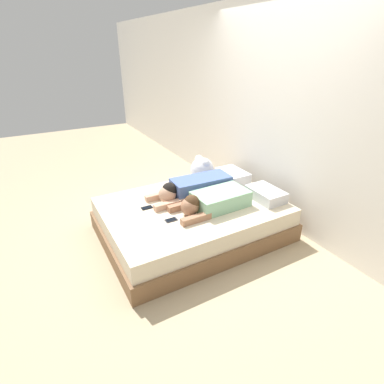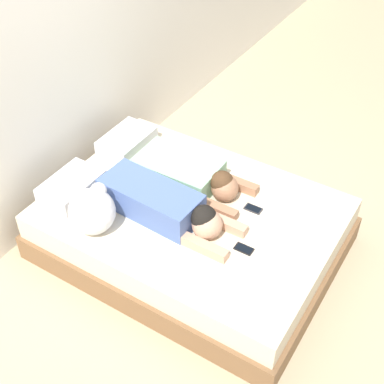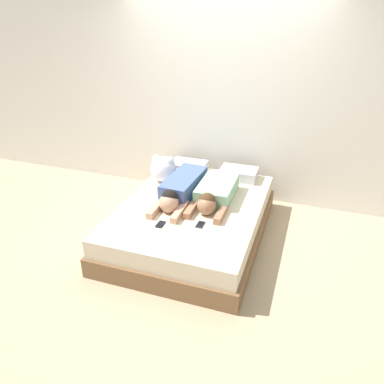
{
  "view_description": "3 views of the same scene",
  "coord_description": "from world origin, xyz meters",
  "px_view_note": "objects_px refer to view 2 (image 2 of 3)",
  "views": [
    {
      "loc": [
        2.67,
        -1.51,
        2.05
      ],
      "look_at": [
        0.0,
        0.0,
        0.56
      ],
      "focal_mm": 28.0,
      "sensor_mm": 36.0,
      "label": 1
    },
    {
      "loc": [
        -2.35,
        -1.47,
        2.99
      ],
      "look_at": [
        0.0,
        0.0,
        0.56
      ],
      "focal_mm": 50.0,
      "sensor_mm": 36.0,
      "label": 2
    },
    {
      "loc": [
        1.16,
        -3.37,
        2.38
      ],
      "look_at": [
        0.0,
        0.0,
        0.56
      ],
      "focal_mm": 35.0,
      "sensor_mm": 36.0,
      "label": 3
    }
  ],
  "objects_px": {
    "cell_phone_right": "(253,209)",
    "pillow_head_left": "(72,187)",
    "person_left": "(166,206)",
    "person_right": "(190,175)",
    "bed": "(192,229)",
    "pillow_head_right": "(127,141)",
    "cell_phone_left": "(244,249)",
    "plush_toy": "(92,210)"
  },
  "relations": [
    {
      "from": "pillow_head_left",
      "to": "plush_toy",
      "type": "relative_size",
      "value": 1.35
    },
    {
      "from": "pillow_head_right",
      "to": "cell_phone_left",
      "type": "relative_size",
      "value": 3.6
    },
    {
      "from": "pillow_head_left",
      "to": "pillow_head_right",
      "type": "height_order",
      "value": "same"
    },
    {
      "from": "cell_phone_left",
      "to": "person_left",
      "type": "bearing_deg",
      "value": 91.74
    },
    {
      "from": "person_left",
      "to": "person_right",
      "type": "distance_m",
      "value": 0.39
    },
    {
      "from": "cell_phone_left",
      "to": "cell_phone_right",
      "type": "relative_size",
      "value": 1.0
    },
    {
      "from": "bed",
      "to": "pillow_head_right",
      "type": "bearing_deg",
      "value": 68.13
    },
    {
      "from": "bed",
      "to": "cell_phone_right",
      "type": "xyz_separation_m",
      "value": [
        0.22,
        -0.37,
        0.21
      ]
    },
    {
      "from": "cell_phone_left",
      "to": "plush_toy",
      "type": "distance_m",
      "value": 1.03
    },
    {
      "from": "person_right",
      "to": "person_left",
      "type": "bearing_deg",
      "value": -173.57
    },
    {
      "from": "pillow_head_right",
      "to": "person_right",
      "type": "distance_m",
      "value": 0.69
    },
    {
      "from": "cell_phone_left",
      "to": "cell_phone_right",
      "type": "height_order",
      "value": "same"
    },
    {
      "from": "bed",
      "to": "cell_phone_left",
      "type": "relative_size",
      "value": 16.48
    },
    {
      "from": "person_right",
      "to": "bed",
      "type": "bearing_deg",
      "value": -145.21
    },
    {
      "from": "cell_phone_right",
      "to": "cell_phone_left",
      "type": "bearing_deg",
      "value": -161.8
    },
    {
      "from": "pillow_head_left",
      "to": "pillow_head_right",
      "type": "bearing_deg",
      "value": 0.0
    },
    {
      "from": "bed",
      "to": "plush_toy",
      "type": "bearing_deg",
      "value": 139.1
    },
    {
      "from": "person_right",
      "to": "cell_phone_right",
      "type": "height_order",
      "value": "person_right"
    },
    {
      "from": "pillow_head_left",
      "to": "pillow_head_right",
      "type": "relative_size",
      "value": 1.0
    },
    {
      "from": "bed",
      "to": "person_left",
      "type": "xyz_separation_m",
      "value": [
        -0.18,
        0.1,
        0.31
      ]
    },
    {
      "from": "person_right",
      "to": "pillow_head_right",
      "type": "bearing_deg",
      "value": 79.86
    },
    {
      "from": "pillow_head_left",
      "to": "plush_toy",
      "type": "height_order",
      "value": "plush_toy"
    },
    {
      "from": "person_left",
      "to": "person_right",
      "type": "relative_size",
      "value": 1.17
    },
    {
      "from": "person_left",
      "to": "person_right",
      "type": "height_order",
      "value": "person_left"
    },
    {
      "from": "bed",
      "to": "plush_toy",
      "type": "relative_size",
      "value": 6.2
    },
    {
      "from": "pillow_head_left",
      "to": "cell_phone_left",
      "type": "distance_m",
      "value": 1.33
    },
    {
      "from": "cell_phone_left",
      "to": "pillow_head_left",
      "type": "bearing_deg",
      "value": 97.38
    },
    {
      "from": "person_left",
      "to": "cell_phone_left",
      "type": "bearing_deg",
      "value": -88.26
    },
    {
      "from": "pillow_head_right",
      "to": "person_left",
      "type": "xyz_separation_m",
      "value": [
        -0.5,
        -0.72,
        0.04
      ]
    },
    {
      "from": "person_left",
      "to": "person_right",
      "type": "bearing_deg",
      "value": 6.43
    },
    {
      "from": "pillow_head_right",
      "to": "plush_toy",
      "type": "relative_size",
      "value": 1.35
    },
    {
      "from": "pillow_head_right",
      "to": "person_left",
      "type": "height_order",
      "value": "person_left"
    },
    {
      "from": "person_left",
      "to": "cell_phone_right",
      "type": "bearing_deg",
      "value": -50.49
    },
    {
      "from": "pillow_head_left",
      "to": "person_left",
      "type": "height_order",
      "value": "person_left"
    },
    {
      "from": "person_left",
      "to": "cell_phone_right",
      "type": "relative_size",
      "value": 8.38
    },
    {
      "from": "person_right",
      "to": "cell_phone_left",
      "type": "bearing_deg",
      "value": -119.69
    },
    {
      "from": "pillow_head_right",
      "to": "cell_phone_right",
      "type": "distance_m",
      "value": 1.2
    },
    {
      "from": "person_right",
      "to": "cell_phone_right",
      "type": "relative_size",
      "value": 7.17
    },
    {
      "from": "cell_phone_right",
      "to": "pillow_head_left",
      "type": "bearing_deg",
      "value": 114.54
    },
    {
      "from": "pillow_head_right",
      "to": "cell_phone_right",
      "type": "relative_size",
      "value": 3.6
    },
    {
      "from": "pillow_head_left",
      "to": "cell_phone_left",
      "type": "bearing_deg",
      "value": -82.62
    },
    {
      "from": "bed",
      "to": "pillow_head_right",
      "type": "distance_m",
      "value": 0.92
    }
  ]
}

